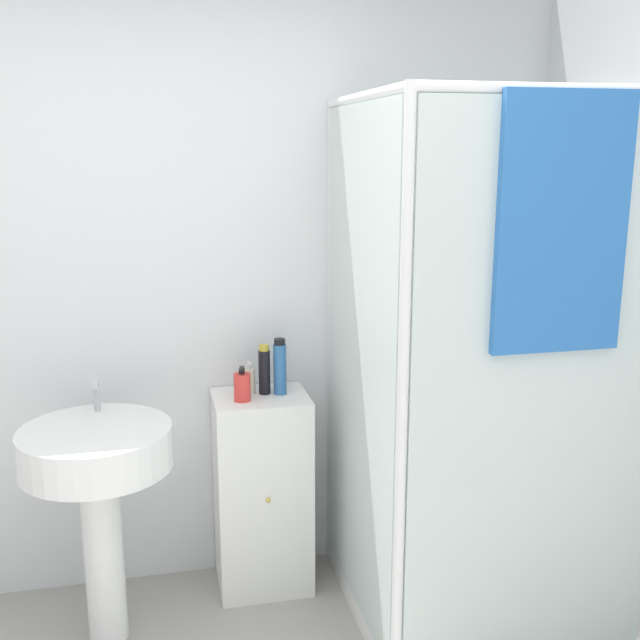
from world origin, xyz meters
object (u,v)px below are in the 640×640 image
(shampoo_bottle_tall_black, at_px, (264,370))
(lotion_bottle_white, at_px, (249,380))
(sink, at_px, (98,475))
(shampoo_bottle_blue, at_px, (280,367))
(soap_dispenser, at_px, (242,387))

(shampoo_bottle_tall_black, xyz_separation_m, lotion_bottle_white, (-0.06, 0.02, -0.05))
(sink, relative_size, shampoo_bottle_blue, 4.23)
(shampoo_bottle_blue, bearing_deg, lotion_bottle_white, 164.71)
(sink, bearing_deg, shampoo_bottle_blue, 18.72)
(shampoo_bottle_tall_black, bearing_deg, sink, -158.44)
(sink, relative_size, lotion_bottle_white, 7.16)
(sink, distance_m, lotion_bottle_white, 0.70)
(sink, xyz_separation_m, shampoo_bottle_tall_black, (0.66, 0.26, 0.28))
(soap_dispenser, height_order, lotion_bottle_white, soap_dispenser)
(soap_dispenser, relative_size, shampoo_bottle_blue, 0.62)
(soap_dispenser, xyz_separation_m, lotion_bottle_white, (0.04, 0.09, -0.00))
(sink, distance_m, shampoo_bottle_tall_black, 0.76)
(soap_dispenser, bearing_deg, sink, -161.02)
(sink, xyz_separation_m, shampoo_bottle_blue, (0.72, 0.24, 0.29))
(shampoo_bottle_blue, bearing_deg, sink, -161.28)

